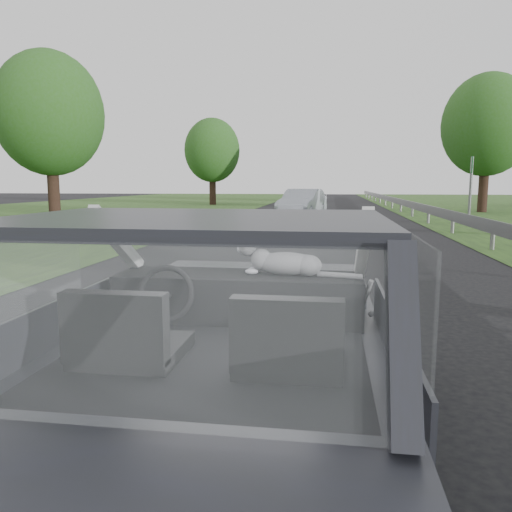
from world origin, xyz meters
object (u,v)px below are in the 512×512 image
(subject_car, at_px, (218,345))
(cat, at_px, (287,262))
(highway_sign, at_px, (470,191))
(other_car, at_px, (302,204))

(subject_car, relative_size, cat, 6.93)
(subject_car, bearing_deg, highway_sign, 71.66)
(subject_car, relative_size, other_car, 0.99)
(subject_car, bearing_deg, cat, 63.85)
(cat, xyz_separation_m, other_car, (-0.98, 19.11, -0.42))
(cat, xyz_separation_m, highway_sign, (5.51, 16.92, 0.20))
(subject_car, relative_size, highway_sign, 1.56)
(subject_car, xyz_separation_m, highway_sign, (5.82, 17.55, 0.56))
(other_car, bearing_deg, cat, -76.25)
(subject_car, height_order, cat, subject_car)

